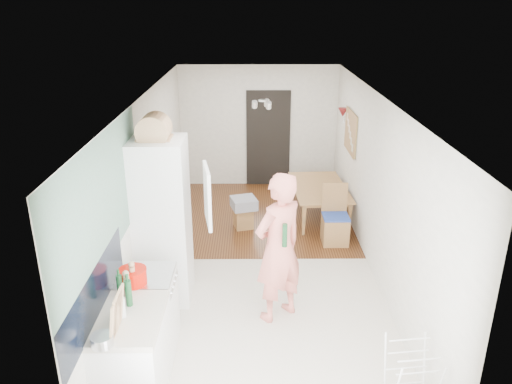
{
  "coord_description": "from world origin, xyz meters",
  "views": [
    {
      "loc": [
        -0.14,
        -6.51,
        3.7
      ],
      "look_at": [
        -0.08,
        0.2,
        1.1
      ],
      "focal_mm": 35.0,
      "sensor_mm": 36.0,
      "label": 1
    }
  ],
  "objects_px": {
    "stool": "(243,217)",
    "drying_rack": "(410,382)",
    "dining_table": "(320,204)",
    "person": "(279,235)",
    "dining_chair": "(336,216)"
  },
  "relations": [
    {
      "from": "dining_chair",
      "to": "stool",
      "type": "bearing_deg",
      "value": 157.77
    },
    {
      "from": "drying_rack",
      "to": "dining_chair",
      "type": "bearing_deg",
      "value": 85.92
    },
    {
      "from": "dining_table",
      "to": "drying_rack",
      "type": "xyz_separation_m",
      "value": [
        0.23,
        -4.62,
        0.14
      ]
    },
    {
      "from": "person",
      "to": "dining_chair",
      "type": "distance_m",
      "value": 2.31
    },
    {
      "from": "dining_chair",
      "to": "stool",
      "type": "xyz_separation_m",
      "value": [
        -1.48,
        0.59,
        -0.29
      ]
    },
    {
      "from": "person",
      "to": "dining_table",
      "type": "xyz_separation_m",
      "value": [
        0.92,
        3.02,
        -0.86
      ]
    },
    {
      "from": "person",
      "to": "stool",
      "type": "height_order",
      "value": "person"
    },
    {
      "from": "person",
      "to": "drying_rack",
      "type": "relative_size",
      "value": 2.89
    },
    {
      "from": "dining_table",
      "to": "drying_rack",
      "type": "height_order",
      "value": "drying_rack"
    },
    {
      "from": "person",
      "to": "dining_table",
      "type": "bearing_deg",
      "value": -145.02
    },
    {
      "from": "dining_table",
      "to": "drying_rack",
      "type": "bearing_deg",
      "value": -179.93
    },
    {
      "from": "stool",
      "to": "drying_rack",
      "type": "xyz_separation_m",
      "value": [
        1.61,
        -4.17,
        0.19
      ]
    },
    {
      "from": "person",
      "to": "dining_chair",
      "type": "height_order",
      "value": "person"
    },
    {
      "from": "dining_table",
      "to": "stool",
      "type": "height_order",
      "value": "dining_table"
    },
    {
      "from": "dining_chair",
      "to": "stool",
      "type": "height_order",
      "value": "dining_chair"
    }
  ]
}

